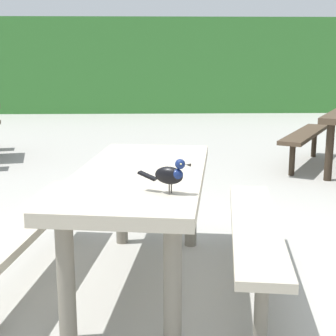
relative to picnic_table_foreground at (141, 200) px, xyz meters
name	(u,v)px	position (x,y,z in m)	size (l,w,h in m)	color
ground_plane	(192,286)	(0.32, -0.05, -0.56)	(60.00, 60.00, 0.00)	#A3A099
hedge_wall	(160,65)	(0.32, 10.52, 0.59)	(28.00, 2.08, 2.30)	#387A33
picnic_table_foreground	(141,200)	(0.00, 0.00, 0.00)	(1.90, 1.93, 0.74)	#B2A893
bird_grackle	(171,174)	(0.16, -0.54, 0.29)	(0.27, 0.15, 0.18)	black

